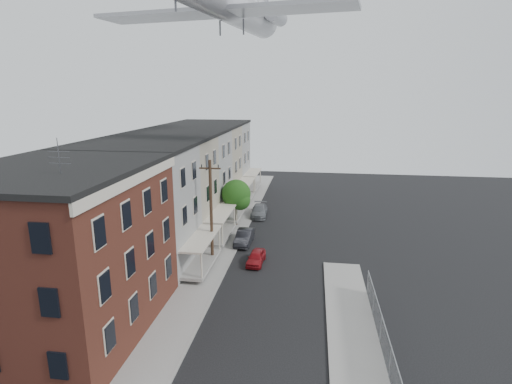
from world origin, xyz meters
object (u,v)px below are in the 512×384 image
(car_near, at_px, (256,257))
(car_far, at_px, (259,211))
(street_tree, at_px, (237,196))
(airplane, at_px, (230,5))
(utility_pole, at_px, (211,211))
(car_mid, at_px, (244,237))

(car_near, distance_m, car_far, 13.69)
(street_tree, relative_size, car_near, 1.57)
(street_tree, xyz_separation_m, airplane, (0.75, -6.03, 18.01))
(car_near, height_order, car_far, car_far)
(car_near, xyz_separation_m, car_far, (-1.56, 13.60, 0.09))
(utility_pole, relative_size, airplane, 0.36)
(airplane, bearing_deg, car_near, -53.35)
(street_tree, height_order, airplane, airplane)
(utility_pole, xyz_separation_m, car_mid, (2.00, 4.73, -3.99))
(car_near, xyz_separation_m, car_mid, (-1.80, 4.50, 0.12))
(utility_pole, bearing_deg, street_tree, 88.11)
(car_near, height_order, airplane, airplane)
(car_mid, height_order, car_far, car_mid)
(car_mid, height_order, airplane, airplane)
(utility_pole, height_order, car_near, utility_pole)
(utility_pole, distance_m, car_far, 14.57)
(airplane, bearing_deg, utility_pole, -105.41)
(airplane, bearing_deg, car_mid, 42.08)
(car_far, height_order, airplane, airplane)
(street_tree, xyz_separation_m, car_far, (1.91, 3.90, -2.80))
(utility_pole, relative_size, car_near, 2.72)
(car_mid, bearing_deg, airplane, -136.87)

